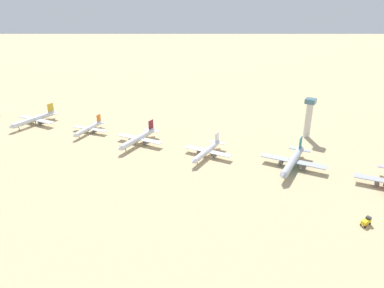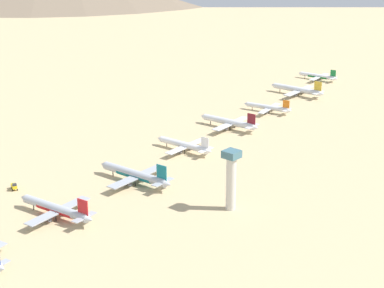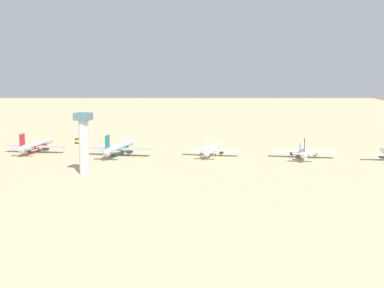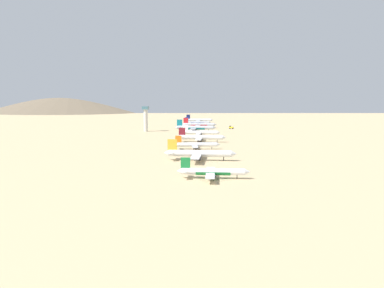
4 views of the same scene
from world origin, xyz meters
The scene contains 8 objects.
ground_plane centered at (0.00, 0.00, 0.00)m, with size 2562.83×2562.83×0.00m, color tan.
parked_jet_1 centered at (21.26, -156.68, 4.58)m, with size 47.19×38.32×13.61m.
parked_jet_2 centered at (11.64, -103.32, 3.63)m, with size 37.22×30.46×10.77m.
parked_jet_3 centered at (8.89, -55.39, 4.43)m, with size 45.63×37.11×13.15m.
parked_jet_4 centered at (1.53, -2.52, 4.03)m, with size 41.55×33.74×11.98m.
parked_jet_5 centered at (-11.65, 51.33, 4.76)m, with size 49.60×40.29×14.30m.
service_truck centered at (28.93, 98.83, 2.08)m, with size 5.69×4.45×3.90m.
control_tower centered at (-69.72, 44.28, 16.69)m, with size 7.20×7.20×29.94m.
Camera 1 is at (189.20, 101.78, 99.42)m, focal length 32.93 mm.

